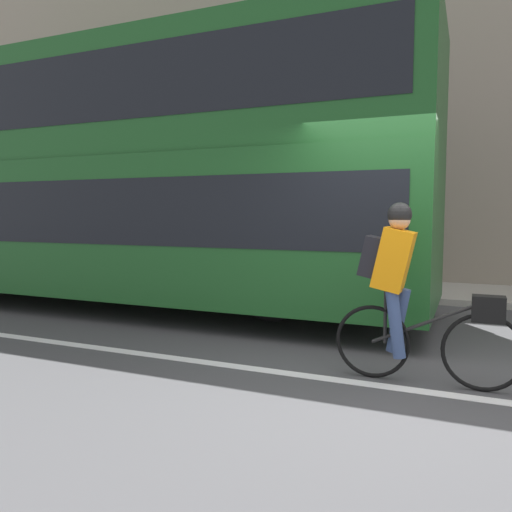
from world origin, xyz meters
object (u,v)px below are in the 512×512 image
(cyclist_on_bike, at_px, (407,286))
(street_sign_post, at_px, (312,213))
(bus, at_px, (76,173))
(trash_bin, at_px, (232,255))

(cyclist_on_bike, xyz_separation_m, street_sign_post, (-2.41, 5.04, 0.64))
(bus, distance_m, trash_bin, 3.71)
(trash_bin, height_order, street_sign_post, street_sign_post)
(cyclist_on_bike, distance_m, street_sign_post, 5.62)
(bus, height_order, cyclist_on_bike, bus)
(bus, xyz_separation_m, cyclist_on_bike, (5.56, -1.98, -1.30))
(bus, xyz_separation_m, trash_bin, (1.38, 3.06, -1.57))
(cyclist_on_bike, bearing_deg, street_sign_post, 115.60)
(cyclist_on_bike, height_order, street_sign_post, street_sign_post)
(street_sign_post, bearing_deg, trash_bin, 179.80)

